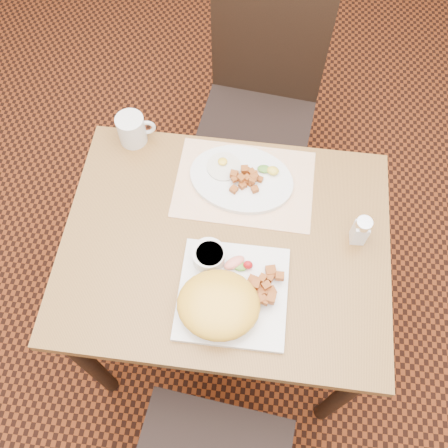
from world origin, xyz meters
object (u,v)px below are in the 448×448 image
chair_far (260,99)px  coffee_mug (132,129)px  plate_square (233,293)px  table (225,258)px  plate_oval (241,179)px  salt_shaker (361,230)px

chair_far → coffee_mug: 0.60m
chair_far → plate_square: size_ratio=3.46×
table → plate_square: 0.19m
plate_square → coffee_mug: 0.59m
plate_oval → salt_shaker: (0.34, -0.15, 0.04)m
plate_square → table: bearing=104.4°
chair_far → salt_shaker: size_ratio=9.70×
plate_square → salt_shaker: 0.38m
chair_far → plate_square: bearing=95.9°
plate_square → chair_far: bearing=89.7°
plate_square → plate_oval: (-0.02, 0.35, 0.00)m
table → plate_square: plate_square is taller
chair_far → coffee_mug: size_ratio=8.46×
plate_square → coffee_mug: (-0.36, 0.46, 0.04)m
plate_oval → salt_shaker: bearing=-23.9°
chair_far → salt_shaker: bearing=121.7°
table → coffee_mug: bearing=135.7°
salt_shaker → coffee_mug: (-0.68, 0.26, -0.00)m
table → salt_shaker: (0.36, 0.05, 0.16)m
plate_square → salt_shaker: bearing=32.5°
chair_far → plate_oval: (-0.02, -0.51, 0.22)m
chair_far → plate_oval: 0.56m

